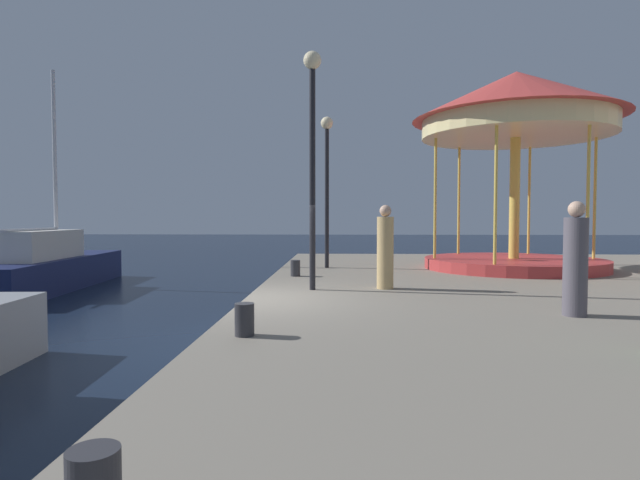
{
  "coord_description": "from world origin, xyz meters",
  "views": [
    {
      "loc": [
        1.7,
        -9.03,
        2.24
      ],
      "look_at": [
        1.22,
        3.46,
        1.7
      ],
      "focal_mm": 28.56,
      "sensor_mm": 36.0,
      "label": 1
    }
  ],
  "objects": [
    {
      "name": "ground_plane",
      "position": [
        0.0,
        0.0,
        0.0
      ],
      "size": [
        120.0,
        120.0,
        0.0
      ],
      "primitive_type": "plane",
      "color": "black"
    },
    {
      "name": "quay_dock",
      "position": [
        6.78,
        0.0,
        0.4
      ],
      "size": [
        13.56,
        23.0,
        0.8
      ],
      "primitive_type": "cube",
      "color": "gray",
      "rests_on": "ground"
    },
    {
      "name": "sailboat_navy",
      "position": [
        -7.42,
        6.35,
        0.72
      ],
      "size": [
        2.48,
        7.57,
        6.97
      ],
      "color": "#19214C",
      "rests_on": "ground"
    },
    {
      "name": "carousel",
      "position": [
        6.64,
        5.55,
        4.93
      ],
      "size": [
        5.75,
        5.75,
        5.54
      ],
      "color": "#B23333",
      "rests_on": "quay_dock"
    },
    {
      "name": "lamp_post_near_edge",
      "position": [
        1.15,
        1.15,
        4.0
      ],
      "size": [
        0.36,
        0.36,
        4.74
      ],
      "color": "black",
      "rests_on": "quay_dock"
    },
    {
      "name": "lamp_post_mid_promenade",
      "position": [
        1.33,
        5.75,
        3.78
      ],
      "size": [
        0.36,
        0.36,
        4.36
      ],
      "color": "black",
      "rests_on": "quay_dock"
    },
    {
      "name": "bollard_center",
      "position": [
        0.53,
        -2.88,
        1.0
      ],
      "size": [
        0.24,
        0.24,
        0.4
      ],
      "primitive_type": "cylinder",
      "color": "#2D2D33",
      "rests_on": "quay_dock"
    },
    {
      "name": "bollard_north",
      "position": [
        0.6,
        3.52,
        1.0
      ],
      "size": [
        0.24,
        0.24,
        0.4
      ],
      "primitive_type": "cylinder",
      "color": "#2D2D33",
      "rests_on": "quay_dock"
    },
    {
      "name": "person_far_corner",
      "position": [
        5.17,
        -1.42,
        1.59
      ],
      "size": [
        0.34,
        0.34,
        1.69
      ],
      "color": "#514C56",
      "rests_on": "quay_dock"
    },
    {
      "name": "person_mid_promenade",
      "position": [
        2.63,
        1.37,
        1.6
      ],
      "size": [
        0.34,
        0.34,
        1.71
      ],
      "color": "tan",
      "rests_on": "quay_dock"
    }
  ]
}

